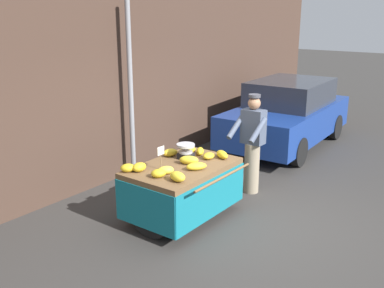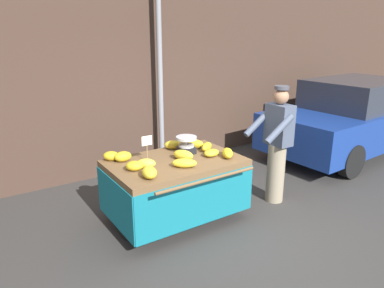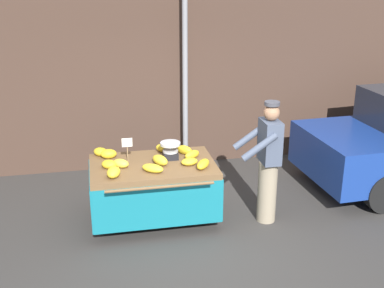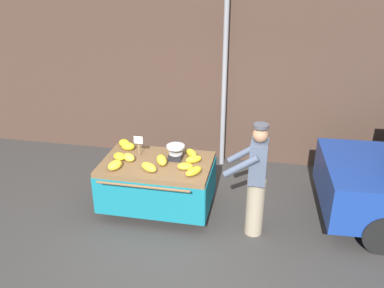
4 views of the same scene
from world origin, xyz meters
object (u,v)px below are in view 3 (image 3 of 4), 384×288
at_px(banana_bunch_11, 160,160).
at_px(banana_bunch_9, 101,152).
at_px(banana_bunch_1, 192,155).
at_px(banana_bunch_5, 164,148).
at_px(banana_bunch_8, 121,163).
at_px(banana_bunch_10, 189,162).
at_px(weighing_scale, 170,150).
at_px(banana_cart, 153,179).
at_px(banana_bunch_3, 109,154).
at_px(banana_bunch_6, 185,150).
at_px(street_pole, 185,78).
at_px(vendor_person, 268,162).
at_px(price_sign, 127,145).
at_px(banana_bunch_0, 203,164).
at_px(banana_bunch_4, 114,172).
at_px(banana_bunch_7, 109,164).
at_px(banana_bunch_2, 153,168).

bearing_deg(banana_bunch_11, banana_bunch_9, 147.47).
xyz_separation_m(banana_bunch_1, banana_bunch_5, (-0.35, 0.32, 0.01)).
relative_size(banana_bunch_8, banana_bunch_10, 0.99).
height_order(weighing_scale, banana_bunch_1, weighing_scale).
relative_size(banana_cart, banana_bunch_8, 7.49).
xyz_separation_m(banana_bunch_3, banana_bunch_6, (1.06, -0.06, -0.00)).
distance_m(street_pole, vendor_person, 2.34).
height_order(banana_bunch_5, banana_bunch_11, banana_bunch_11).
distance_m(weighing_scale, banana_bunch_8, 0.72).
xyz_separation_m(banana_bunch_1, banana_bunch_9, (-1.24, 0.36, 0.00)).
height_order(price_sign, banana_bunch_5, price_sign).
relative_size(price_sign, banana_bunch_6, 1.40).
height_order(weighing_scale, banana_bunch_6, weighing_scale).
xyz_separation_m(banana_bunch_0, banana_bunch_8, (-1.06, 0.24, 0.00)).
relative_size(banana_bunch_6, banana_bunch_8, 1.07).
distance_m(banana_cart, banana_bunch_11, 0.31).
distance_m(street_pole, banana_bunch_6, 1.70).
height_order(banana_cart, price_sign, price_sign).
relative_size(banana_cart, banana_bunch_6, 6.99).
bearing_deg(banana_cart, weighing_scale, 28.70).
distance_m(banana_bunch_3, banana_bunch_4, 0.66).
xyz_separation_m(price_sign, banana_bunch_3, (-0.25, 0.19, -0.18)).
distance_m(banana_bunch_6, vendor_person, 1.18).
distance_m(banana_cart, banana_bunch_10, 0.57).
height_order(banana_cart, banana_bunch_3, banana_bunch_3).
height_order(banana_bunch_3, banana_bunch_6, banana_bunch_3).
bearing_deg(banana_bunch_7, banana_bunch_5, 29.57).
distance_m(street_pole, banana_bunch_9, 2.11).
xyz_separation_m(banana_bunch_2, banana_bunch_10, (0.51, 0.14, -0.01)).
distance_m(banana_bunch_1, banana_bunch_2, 0.70).
bearing_deg(banana_bunch_9, weighing_scale, -17.63).
bearing_deg(banana_bunch_11, banana_bunch_10, -13.28).
distance_m(banana_bunch_7, banana_bunch_9, 0.50).
bearing_deg(banana_bunch_9, banana_bunch_11, -32.53).
bearing_deg(vendor_person, weighing_scale, 160.11).
relative_size(street_pole, banana_bunch_11, 11.42).
xyz_separation_m(street_pole, price_sign, (-1.11, -1.65, -0.52)).
bearing_deg(banana_bunch_1, banana_bunch_10, -110.42).
distance_m(weighing_scale, banana_bunch_2, 0.53).
bearing_deg(price_sign, banana_bunch_6, 9.47).
distance_m(banana_bunch_5, banana_bunch_8, 0.78).
distance_m(banana_bunch_1, banana_bunch_7, 1.15).
bearing_deg(banana_bunch_11, weighing_scale, 48.25).
xyz_separation_m(banana_bunch_2, banana_bunch_4, (-0.50, -0.06, 0.01)).
relative_size(weighing_scale, banana_bunch_0, 0.94).
height_order(banana_bunch_3, banana_bunch_5, banana_bunch_3).
bearing_deg(vendor_person, banana_bunch_5, 151.31).
bearing_deg(price_sign, banana_cart, -23.04).
bearing_deg(banana_bunch_5, banana_bunch_4, -135.18).
height_order(street_pole, banana_bunch_0, street_pole).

